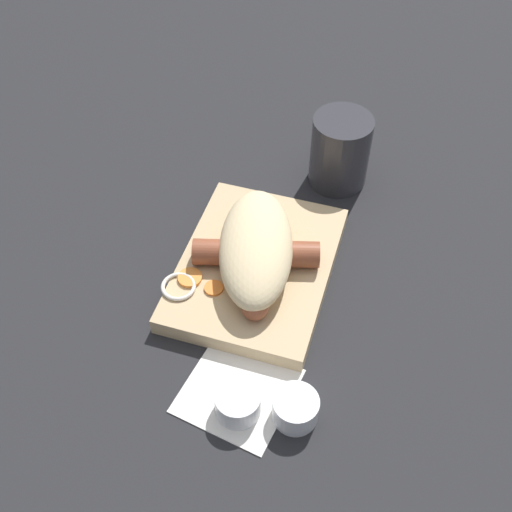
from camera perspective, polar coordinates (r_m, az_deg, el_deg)
name	(u,v)px	position (r m, az deg, el deg)	size (l,w,h in m)	color
ground_plane	(256,274)	(0.73, 0.00, -1.59)	(3.00, 3.00, 0.00)	#232326
food_tray	(256,268)	(0.73, 0.00, -1.06)	(0.22, 0.16, 0.02)	tan
bread_roll	(251,248)	(0.70, -0.47, 0.68)	(0.18, 0.12, 0.05)	beige
sausage	(257,255)	(0.70, 0.10, 0.09)	(0.16, 0.14, 0.03)	brown
pickled_veggies	(186,284)	(0.70, -6.25, -2.52)	(0.05, 0.07, 0.00)	orange
napkin	(238,390)	(0.65, -1.62, -11.86)	(0.12, 0.12, 0.00)	white
condiment_cup_near	(238,404)	(0.63, -1.62, -13.02)	(0.04, 0.04, 0.03)	silver
condiment_cup_far	(295,409)	(0.63, 3.52, -13.46)	(0.04, 0.04, 0.03)	silver
drink_glass	(340,151)	(0.82, 7.48, 9.24)	(0.07, 0.07, 0.09)	#333338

